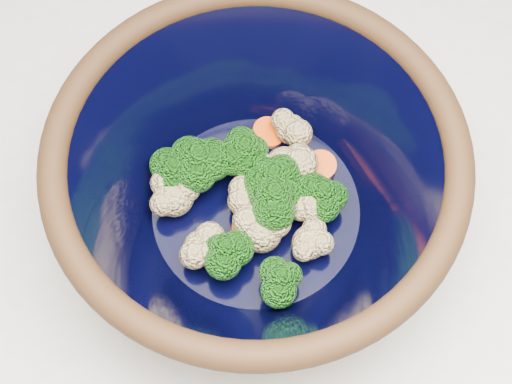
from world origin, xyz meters
TOP-DOWN VIEW (x-y plane):
  - ground at (0.00, 0.00)m, footprint 3.00×3.00m
  - counter at (0.00, 0.00)m, footprint 1.20×1.20m
  - mixing_bowl at (-0.04, -0.05)m, footprint 0.36×0.36m
  - vegetable_pile at (-0.04, -0.05)m, footprint 0.15×0.16m

SIDE VIEW (x-z plane):
  - ground at x=0.00m, z-range 0.00..0.00m
  - counter at x=0.00m, z-range 0.00..0.90m
  - vegetable_pile at x=-0.04m, z-range 0.93..0.98m
  - mixing_bowl at x=-0.04m, z-range 0.91..1.04m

